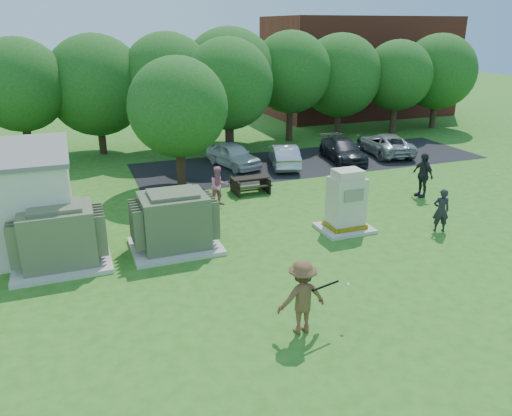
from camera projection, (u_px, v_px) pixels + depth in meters
name	position (u px, v px, depth m)	size (l,w,h in m)	color
ground	(305.00, 295.00, 14.34)	(120.00, 120.00, 0.00)	#2D6619
brick_building	(358.00, 66.00, 42.65)	(15.00, 8.00, 8.00)	maroon
parking_strip	(312.00, 161.00, 28.52)	(20.00, 6.00, 0.01)	#232326
transformer_left	(59.00, 238.00, 15.81)	(3.00, 2.40, 2.07)	beige
transformer_right	(174.00, 222.00, 17.03)	(3.00, 2.40, 2.07)	beige
generator_cabinet	(346.00, 204.00, 18.58)	(1.94, 1.59, 2.36)	beige
picnic_table	(250.00, 183.00, 23.02)	(1.71, 1.28, 0.73)	black
batter	(302.00, 297.00, 12.32)	(1.26, 0.73, 1.96)	brown
person_by_generator	(441.00, 210.00, 18.53)	(0.61, 0.40, 1.67)	black
person_at_picnic	(219.00, 186.00, 21.22)	(0.84, 0.65, 1.73)	#CC6C87
person_walking_right	(423.00, 175.00, 22.31)	(1.18, 0.49, 2.01)	#25252A
car_white	(233.00, 155.00, 27.22)	(1.53, 3.81, 1.30)	silver
car_silver_a	(284.00, 156.00, 27.15)	(1.33, 3.82, 1.26)	#B8B8BD
car_dark	(343.00, 150.00, 28.39)	(1.73, 4.26, 1.24)	black
car_silver_b	(385.00, 144.00, 29.82)	(2.09, 4.54, 1.26)	#A4A3A8
batting_equipment	(326.00, 286.00, 12.31)	(1.31, 0.35, 0.29)	black
tree_row	(198.00, 81.00, 29.74)	(41.30, 13.30, 7.30)	#47301E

